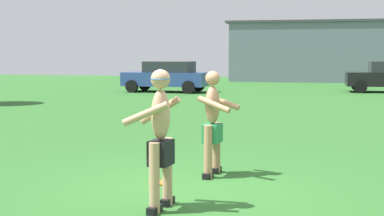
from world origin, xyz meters
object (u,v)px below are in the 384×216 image
object	(u,v)px
player_with_cap	(160,132)
player_in_green	(213,121)
frisbee	(158,183)
car_blue_near_post	(167,76)

from	to	relation	value
player_with_cap	player_in_green	xyz separation A→B (m)	(0.31, 2.00, -0.09)
player_in_green	frisbee	size ratio (longest dim) A/B	6.21
player_in_green	car_blue_near_post	xyz separation A→B (m)	(-5.73, 18.70, -0.06)
frisbee	car_blue_near_post	distance (m)	20.09
player_with_cap	car_blue_near_post	world-z (taller)	player_with_cap
frisbee	car_blue_near_post	size ratio (longest dim) A/B	0.06
player_with_cap	frisbee	distance (m)	1.63
player_with_cap	car_blue_near_post	bearing A→B (deg)	104.67
frisbee	player_in_green	bearing A→B (deg)	46.25
player_with_cap	player_in_green	world-z (taller)	player_with_cap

